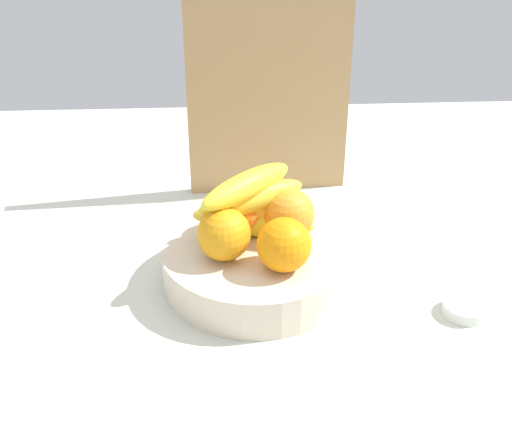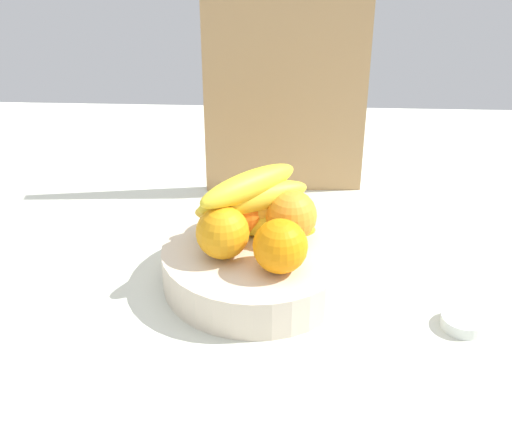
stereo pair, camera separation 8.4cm
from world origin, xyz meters
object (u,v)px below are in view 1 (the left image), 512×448
object	(u,v)px
orange_front_left	(284,245)
cutting_board	(268,94)
jar_lid	(465,309)
fruit_bowl	(256,265)
orange_back_left	(224,234)
orange_front_right	(289,214)
banana_bunch	(251,204)
orange_center	(238,210)

from	to	relation	value
orange_front_left	cutting_board	size ratio (longest dim) A/B	0.21
cutting_board	jar_lid	size ratio (longest dim) A/B	5.79
fruit_bowl	cutting_board	bearing A→B (deg)	82.94
orange_back_left	jar_lid	world-z (taller)	orange_back_left
orange_back_left	cutting_board	xyz separation A→B (cm)	(8.26, 32.14, 8.32)
orange_front_right	cutting_board	bearing A→B (deg)	92.61
orange_front_left	fruit_bowl	bearing A→B (deg)	123.30
orange_front_left	orange_back_left	xyz separation A→B (cm)	(-8.04, 3.21, 0.00)
orange_front_left	banana_bunch	bearing A→B (deg)	114.81
orange_front_left	orange_center	size ratio (longest dim) A/B	1.00
fruit_bowl	jar_lid	distance (cm)	29.92
banana_bunch	orange_front_right	bearing A→B (deg)	-3.29
orange_front_right	cutting_board	xyz separation A→B (cm)	(-1.23, 26.94, 8.32)
orange_center	orange_back_left	world-z (taller)	same
orange_front_left	orange_back_left	distance (cm)	8.66
orange_center	banana_bunch	xyz separation A→B (cm)	(1.92, -1.13, 1.55)
cutting_board	jar_lid	bearing A→B (deg)	-61.12
orange_center	orange_back_left	size ratio (longest dim) A/B	1.00
fruit_bowl	jar_lid	size ratio (longest dim) A/B	4.37
fruit_bowl	cutting_board	xyz separation A→B (cm)	(3.72, 30.04, 15.03)
orange_back_left	jar_lid	xyz separation A→B (cm)	(32.96, -7.00, -8.83)
orange_front_left	orange_back_left	size ratio (longest dim) A/B	1.00
fruit_bowl	orange_center	world-z (taller)	orange_center
fruit_bowl	banana_bunch	world-z (taller)	banana_bunch
orange_front_left	banana_bunch	size ratio (longest dim) A/B	0.41
fruit_bowl	banana_bunch	xyz separation A→B (cm)	(-0.54, 3.41, 8.27)
banana_bunch	jar_lid	size ratio (longest dim) A/B	2.92
fruit_bowl	orange_front_right	size ratio (longest dim) A/B	3.63
orange_front_left	orange_center	bearing A→B (deg)	121.16
orange_front_right	banana_bunch	distance (cm)	5.71
orange_front_right	banana_bunch	world-z (taller)	banana_bunch
orange_center	orange_back_left	distance (cm)	6.96
orange_back_left	cutting_board	world-z (taller)	cutting_board
fruit_bowl	banana_bunch	bearing A→B (deg)	98.99
orange_center	orange_front_right	bearing A→B (deg)	-11.01
orange_front_left	cutting_board	distance (cm)	36.32
orange_center	jar_lid	bearing A→B (deg)	-23.82
orange_front_right	orange_back_left	size ratio (longest dim) A/B	1.00
orange_front_right	orange_back_left	distance (cm)	10.82
banana_bunch	cutting_board	xyz separation A→B (cm)	(4.26, 26.63, 6.77)
fruit_bowl	jar_lid	world-z (taller)	fruit_bowl
banana_bunch	jar_lid	distance (cm)	33.21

